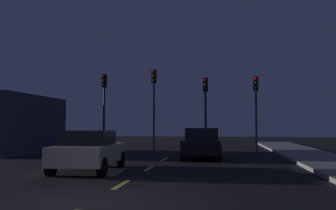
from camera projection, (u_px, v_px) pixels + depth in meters
ground_plane at (152, 167)px, 14.20m from camera, size 80.00×80.00×0.00m
lane_stripe_second at (121, 185)px, 9.86m from camera, size 0.16×1.60×0.01m
lane_stripe_third at (149, 168)px, 13.61m from camera, size 0.16×1.60×0.01m
lane_stripe_fourth at (165, 159)px, 17.36m from camera, size 0.16×1.60×0.01m
traffic_signal_far_left at (104, 97)px, 23.85m from camera, size 0.32×0.38×5.18m
traffic_signal_center_left at (154, 94)px, 23.33m from camera, size 0.32×0.38×5.43m
traffic_signal_center_right at (206, 100)px, 22.79m from camera, size 0.32×0.38×4.80m
traffic_signal_far_right at (256, 99)px, 22.31m from camera, size 0.32×0.38×4.83m
car_stopped_ahead at (203, 143)px, 17.64m from camera, size 1.89×4.21×1.55m
car_adjacent_lane at (89, 150)px, 12.79m from camera, size 2.16×4.00×1.50m
storefront_left at (3, 124)px, 21.43m from camera, size 4.88×6.93×3.49m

